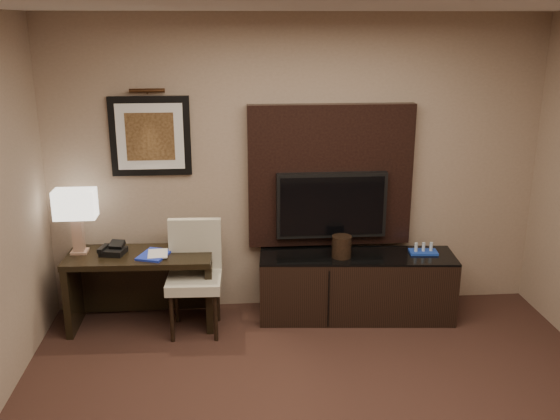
{
  "coord_description": "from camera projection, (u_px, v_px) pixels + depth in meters",
  "views": [
    {
      "loc": [
        -0.62,
        -3.02,
        2.62
      ],
      "look_at": [
        -0.21,
        1.8,
        1.15
      ],
      "focal_mm": 40.0,
      "sensor_mm": 36.0,
      "label": 1
    }
  ],
  "objects": [
    {
      "name": "ceiling",
      "position": [
        358.0,
        3.0,
        2.9
      ],
      "size": [
        4.5,
        5.0,
        0.01
      ],
      "primitive_type": "cube",
      "color": "silver",
      "rests_on": "wall_back"
    },
    {
      "name": "wall_back",
      "position": [
        297.0,
        166.0,
        5.68
      ],
      "size": [
        4.5,
        0.01,
        2.7
      ],
      "primitive_type": "cube",
      "color": "gray",
      "rests_on": "floor"
    },
    {
      "name": "desk",
      "position": [
        142.0,
        289.0,
        5.53
      ],
      "size": [
        1.28,
        0.58,
        0.67
      ],
      "primitive_type": "cube",
      "rotation": [
        0.0,
        0.0,
        -0.03
      ],
      "color": "black",
      "rests_on": "floor"
    },
    {
      "name": "credenza",
      "position": [
        356.0,
        286.0,
        5.69
      ],
      "size": [
        1.78,
        0.63,
        0.6
      ],
      "primitive_type": "cube",
      "rotation": [
        0.0,
        0.0,
        -0.08
      ],
      "color": "black",
      "rests_on": "floor"
    },
    {
      "name": "tv_wall_panel",
      "position": [
        330.0,
        176.0,
        5.67
      ],
      "size": [
        1.5,
        0.12,
        1.3
      ],
      "primitive_type": "cube",
      "color": "black",
      "rests_on": "wall_back"
    },
    {
      "name": "tv",
      "position": [
        331.0,
        205.0,
        5.65
      ],
      "size": [
        1.0,
        0.08,
        0.6
      ],
      "primitive_type": "cube",
      "color": "black",
      "rests_on": "tv_wall_panel"
    },
    {
      "name": "artwork",
      "position": [
        150.0,
        136.0,
        5.47
      ],
      "size": [
        0.7,
        0.04,
        0.7
      ],
      "primitive_type": "cube",
      "color": "black",
      "rests_on": "wall_back"
    },
    {
      "name": "picture_light",
      "position": [
        147.0,
        91.0,
        5.32
      ],
      "size": [
        0.04,
        0.04,
        0.3
      ],
      "primitive_type": "cylinder",
      "color": "#3F2614",
      "rests_on": "wall_back"
    },
    {
      "name": "desk_chair",
      "position": [
        194.0,
        280.0,
        5.36
      ],
      "size": [
        0.48,
        0.55,
        0.96
      ],
      "primitive_type": null,
      "rotation": [
        0.0,
        0.0,
        -0.04
      ],
      "color": "beige",
      "rests_on": "floor"
    },
    {
      "name": "table_lamp",
      "position": [
        77.0,
        219.0,
        5.38
      ],
      "size": [
        0.4,
        0.26,
        0.62
      ],
      "primitive_type": null,
      "rotation": [
        0.0,
        0.0,
        -0.13
      ],
      "color": "tan",
      "rests_on": "desk"
    },
    {
      "name": "desk_phone",
      "position": [
        113.0,
        249.0,
        5.41
      ],
      "size": [
        0.24,
        0.22,
        0.1
      ],
      "primitive_type": null,
      "rotation": [
        0.0,
        0.0,
        -0.23
      ],
      "color": "black",
      "rests_on": "desk"
    },
    {
      "name": "blue_folder",
      "position": [
        154.0,
        255.0,
        5.38
      ],
      "size": [
        0.31,
        0.35,
        0.02
      ],
      "primitive_type": "cube",
      "rotation": [
        0.0,
        0.0,
        -0.34
      ],
      "color": "#1B2FB5",
      "rests_on": "desk"
    },
    {
      "name": "book",
      "position": [
        147.0,
        244.0,
        5.35
      ],
      "size": [
        0.17,
        0.03,
        0.23
      ],
      "primitive_type": "imported",
      "rotation": [
        0.0,
        0.0,
        0.08
      ],
      "color": "tan",
      "rests_on": "desk"
    },
    {
      "name": "ice_bucket",
      "position": [
        342.0,
        247.0,
        5.53
      ],
      "size": [
        0.21,
        0.21,
        0.2
      ],
      "primitive_type": "cylinder",
      "rotation": [
        0.0,
        0.0,
        -0.19
      ],
      "color": "black",
      "rests_on": "credenza"
    },
    {
      "name": "minibar_tray",
      "position": [
        423.0,
        248.0,
        5.64
      ],
      "size": [
        0.26,
        0.17,
        0.09
      ],
      "primitive_type": null,
      "rotation": [
        0.0,
        0.0,
        -0.1
      ],
      "color": "#1B40B4",
      "rests_on": "credenza"
    }
  ]
}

